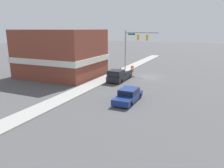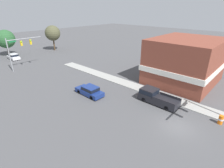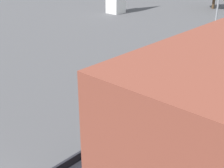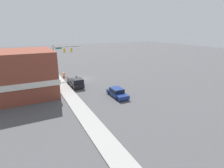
# 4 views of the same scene
# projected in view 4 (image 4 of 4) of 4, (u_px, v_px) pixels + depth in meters

# --- Properties ---
(ground_plane) EXTENTS (200.00, 200.00, 0.00)m
(ground_plane) POSITION_uv_depth(u_px,v_px,m) (84.00, 79.00, 41.22)
(ground_plane) COLOR #4C4C4F
(sidewalk_curb) EXTENTS (2.40, 60.00, 0.14)m
(sidewalk_curb) POSITION_uv_depth(u_px,v_px,m) (59.00, 82.00, 38.72)
(sidewalk_curb) COLOR #9E9E99
(sidewalk_curb) RESTS_ON ground
(near_signal_assembly) EXTENTS (6.44, 0.49, 7.72)m
(near_signal_assembly) POSITION_uv_depth(u_px,v_px,m) (62.00, 54.00, 41.48)
(near_signal_assembly) COLOR gray
(near_signal_assembly) RESTS_ON ground
(car_lead) EXTENTS (1.93, 4.86, 1.48)m
(car_lead) POSITION_uv_depth(u_px,v_px,m) (117.00, 92.00, 30.14)
(car_lead) COLOR black
(car_lead) RESTS_ON ground
(pickup_truck_parked) EXTENTS (2.12, 5.68, 1.89)m
(pickup_truck_parked) POSITION_uv_depth(u_px,v_px,m) (76.00, 82.00, 35.36)
(pickup_truck_parked) COLOR black
(pickup_truck_parked) RESTS_ON ground
(construction_barrel) EXTENTS (0.55, 0.55, 1.10)m
(construction_barrel) POSITION_uv_depth(u_px,v_px,m) (64.00, 75.00, 42.27)
(construction_barrel) COLOR orange
(construction_barrel) RESTS_ON ground
(corner_brick_building) EXTENTS (12.92, 10.81, 7.80)m
(corner_brick_building) POSITION_uv_depth(u_px,v_px,m) (15.00, 75.00, 29.71)
(corner_brick_building) COLOR brown
(corner_brick_building) RESTS_ON ground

